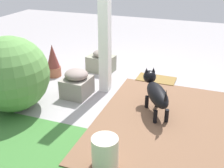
{
  "coord_description": "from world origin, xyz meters",
  "views": [
    {
      "loc": [
        -1.19,
        3.7,
        2.01
      ],
      "look_at": [
        0.09,
        0.22,
        0.29
      ],
      "focal_mm": 44.86,
      "sensor_mm": 36.0,
      "label": 1
    }
  ],
  "objects_px": {
    "porch_pillar": "(105,16)",
    "stone_planter_mid": "(77,83)",
    "terracotta_pot_tall": "(5,75)",
    "round_shrub": "(11,74)",
    "doormat": "(156,79)",
    "stone_planter_nearest": "(101,62)",
    "ceramic_urn": "(105,153)",
    "dog": "(156,92)",
    "terracotta_pot_spiky": "(53,61)"
  },
  "relations": [
    {
      "from": "terracotta_pot_spiky",
      "to": "terracotta_pot_tall",
      "type": "xyz_separation_m",
      "value": [
        0.54,
        0.64,
        -0.09
      ]
    },
    {
      "from": "terracotta_pot_tall",
      "to": "round_shrub",
      "type": "bearing_deg",
      "value": 138.35
    },
    {
      "from": "round_shrub",
      "to": "doormat",
      "type": "height_order",
      "value": "round_shrub"
    },
    {
      "from": "stone_planter_mid",
      "to": "terracotta_pot_spiky",
      "type": "distance_m",
      "value": 0.94
    },
    {
      "from": "stone_planter_mid",
      "to": "round_shrub",
      "type": "bearing_deg",
      "value": 45.1
    },
    {
      "from": "porch_pillar",
      "to": "stone_planter_mid",
      "type": "relative_size",
      "value": 5.25
    },
    {
      "from": "porch_pillar",
      "to": "dog",
      "type": "bearing_deg",
      "value": 153.47
    },
    {
      "from": "round_shrub",
      "to": "ceramic_urn",
      "type": "bearing_deg",
      "value": 156.64
    },
    {
      "from": "stone_planter_nearest",
      "to": "terracotta_pot_tall",
      "type": "distance_m",
      "value": 1.71
    },
    {
      "from": "terracotta_pot_tall",
      "to": "doormat",
      "type": "bearing_deg",
      "value": -154.86
    },
    {
      "from": "stone_planter_mid",
      "to": "dog",
      "type": "bearing_deg",
      "value": 174.47
    },
    {
      "from": "terracotta_pot_tall",
      "to": "ceramic_urn",
      "type": "bearing_deg",
      "value": 150.78
    },
    {
      "from": "stone_planter_nearest",
      "to": "dog",
      "type": "height_order",
      "value": "dog"
    },
    {
      "from": "stone_planter_mid",
      "to": "ceramic_urn",
      "type": "height_order",
      "value": "stone_planter_mid"
    },
    {
      "from": "terracotta_pot_spiky",
      "to": "porch_pillar",
      "type": "bearing_deg",
      "value": 168.53
    },
    {
      "from": "terracotta_pot_tall",
      "to": "terracotta_pot_spiky",
      "type": "bearing_deg",
      "value": -130.32
    },
    {
      "from": "terracotta_pot_tall",
      "to": "ceramic_urn",
      "type": "xyz_separation_m",
      "value": [
        -2.3,
        1.29,
        -0.02
      ]
    },
    {
      "from": "stone_planter_mid",
      "to": "dog",
      "type": "height_order",
      "value": "dog"
    },
    {
      "from": "stone_planter_mid",
      "to": "dog",
      "type": "relative_size",
      "value": 0.59
    },
    {
      "from": "ceramic_urn",
      "to": "doormat",
      "type": "height_order",
      "value": "ceramic_urn"
    },
    {
      "from": "stone_planter_mid",
      "to": "round_shrub",
      "type": "height_order",
      "value": "round_shrub"
    },
    {
      "from": "terracotta_pot_tall",
      "to": "ceramic_urn",
      "type": "distance_m",
      "value": 2.64
    },
    {
      "from": "terracotta_pot_tall",
      "to": "doormat",
      "type": "height_order",
      "value": "terracotta_pot_tall"
    },
    {
      "from": "dog",
      "to": "round_shrub",
      "type": "bearing_deg",
      "value": 15.59
    },
    {
      "from": "ceramic_urn",
      "to": "stone_planter_mid",
      "type": "bearing_deg",
      "value": -53.71
    },
    {
      "from": "stone_planter_nearest",
      "to": "terracotta_pot_tall",
      "type": "xyz_separation_m",
      "value": [
        1.26,
        1.16,
        0.01
      ]
    },
    {
      "from": "round_shrub",
      "to": "terracotta_pot_spiky",
      "type": "height_order",
      "value": "round_shrub"
    },
    {
      "from": "stone_planter_mid",
      "to": "dog",
      "type": "distance_m",
      "value": 1.27
    },
    {
      "from": "stone_planter_nearest",
      "to": "stone_planter_mid",
      "type": "relative_size",
      "value": 1.13
    },
    {
      "from": "stone_planter_mid",
      "to": "terracotta_pot_tall",
      "type": "bearing_deg",
      "value": 3.74
    },
    {
      "from": "ceramic_urn",
      "to": "doormat",
      "type": "distance_m",
      "value": 2.39
    },
    {
      "from": "porch_pillar",
      "to": "stone_planter_nearest",
      "type": "xyz_separation_m",
      "value": [
        0.38,
        -0.74,
        -1.01
      ]
    },
    {
      "from": "stone_planter_nearest",
      "to": "dog",
      "type": "bearing_deg",
      "value": 137.24
    },
    {
      "from": "terracotta_pot_tall",
      "to": "dog",
      "type": "distance_m",
      "value": 2.55
    },
    {
      "from": "porch_pillar",
      "to": "stone_planter_mid",
      "type": "xyz_separation_m",
      "value": [
        0.34,
        0.34,
        -0.99
      ]
    },
    {
      "from": "doormat",
      "to": "porch_pillar",
      "type": "bearing_deg",
      "value": 43.98
    },
    {
      "from": "dog",
      "to": "porch_pillar",
      "type": "bearing_deg",
      "value": -26.53
    },
    {
      "from": "porch_pillar",
      "to": "terracotta_pot_spiky",
      "type": "distance_m",
      "value": 1.44
    },
    {
      "from": "ceramic_urn",
      "to": "dog",
      "type": "bearing_deg",
      "value": -101.33
    },
    {
      "from": "terracotta_pot_spiky",
      "to": "terracotta_pot_tall",
      "type": "bearing_deg",
      "value": 49.68
    },
    {
      "from": "porch_pillar",
      "to": "stone_planter_mid",
      "type": "height_order",
      "value": "porch_pillar"
    },
    {
      "from": "terracotta_pot_spiky",
      "to": "doormat",
      "type": "relative_size",
      "value": 0.89
    },
    {
      "from": "porch_pillar",
      "to": "ceramic_urn",
      "type": "relative_size",
      "value": 6.76
    },
    {
      "from": "round_shrub",
      "to": "ceramic_urn",
      "type": "height_order",
      "value": "round_shrub"
    },
    {
      "from": "stone_planter_mid",
      "to": "terracotta_pot_spiky",
      "type": "relative_size",
      "value": 0.77
    },
    {
      "from": "round_shrub",
      "to": "stone_planter_nearest",
      "type": "bearing_deg",
      "value": -109.63
    },
    {
      "from": "terracotta_pot_spiky",
      "to": "doormat",
      "type": "xyz_separation_m",
      "value": [
        -1.79,
        -0.45,
        -0.27
      ]
    },
    {
      "from": "porch_pillar",
      "to": "ceramic_urn",
      "type": "xyz_separation_m",
      "value": [
        -0.67,
        1.71,
        -1.02
      ]
    },
    {
      "from": "round_shrub",
      "to": "stone_planter_mid",
      "type": "bearing_deg",
      "value": -134.9
    },
    {
      "from": "stone_planter_nearest",
      "to": "terracotta_pot_spiky",
      "type": "xyz_separation_m",
      "value": [
        0.71,
        0.52,
        0.1
      ]
    }
  ]
}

